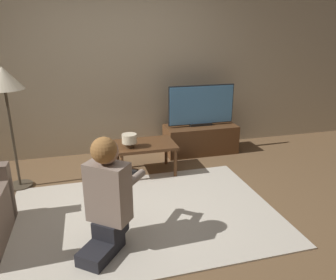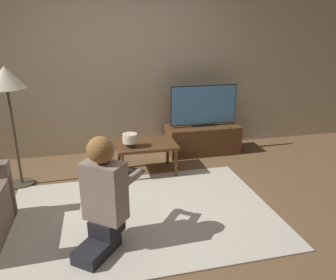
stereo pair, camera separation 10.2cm
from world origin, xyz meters
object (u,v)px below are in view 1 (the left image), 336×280
at_px(coffee_table, 145,147).
at_px(person_kneeling, 107,193).
at_px(floor_lamp, 4,86).
at_px(table_lamp, 129,139).
at_px(tv, 201,105).

bearing_deg(coffee_table, person_kneeling, -112.85).
relative_size(coffee_table, floor_lamp, 0.53).
bearing_deg(person_kneeling, coffee_table, -74.47).
height_order(floor_lamp, table_lamp, floor_lamp).
relative_size(coffee_table, person_kneeling, 0.76).
bearing_deg(tv, coffee_table, -150.57).
relative_size(tv, floor_lamp, 0.71).
xyz_separation_m(floor_lamp, table_lamp, (1.30, -0.10, -0.69)).
height_order(tv, person_kneeling, tv).
distance_m(tv, coffee_table, 1.14).
xyz_separation_m(tv, table_lamp, (-1.16, -0.63, -0.21)).
height_order(tv, floor_lamp, floor_lamp).
xyz_separation_m(person_kneeling, table_lamp, (0.38, 1.32, -0.01)).
bearing_deg(person_kneeling, floor_lamp, -18.75).
relative_size(tv, person_kneeling, 1.01).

